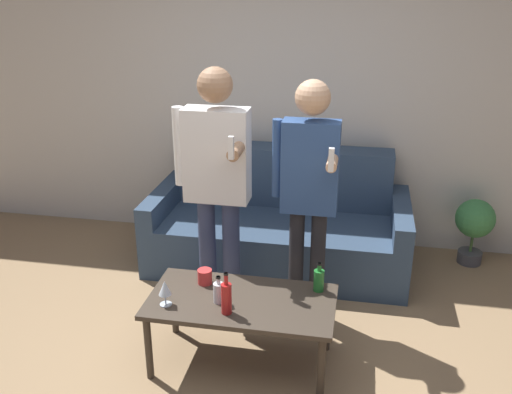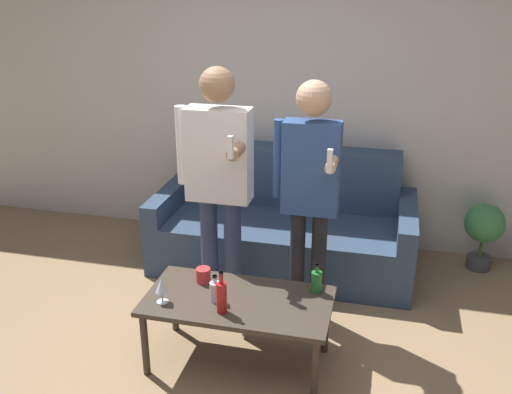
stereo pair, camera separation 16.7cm
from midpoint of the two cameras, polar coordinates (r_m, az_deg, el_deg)
name	(u,v)px [view 1 (the left image)]	position (r m, az deg, el deg)	size (l,w,h in m)	color
ground_plane	(232,393)	(3.50, -3.86, -18.98)	(16.00, 16.00, 0.00)	#997A56
wall_back	(288,89)	(4.89, 2.25, 10.72)	(8.00, 0.06, 2.70)	silver
couch	(279,225)	(4.72, 1.34, -2.84)	(2.07, 0.95, 0.91)	#334760
coffee_table	(241,306)	(3.48, -2.91, -10.88)	(1.12, 0.58, 0.46)	#3D3328
bottle_orange	(219,292)	(3.40, -5.18, -9.45)	(0.06, 0.06, 0.17)	silver
bottle_green	(226,297)	(3.28, -4.45, -10.00)	(0.06, 0.06, 0.26)	#B21E1E
bottle_dark	(319,280)	(3.51, 4.94, -8.25)	(0.07, 0.07, 0.19)	#23752D
wine_glass_near	(165,289)	(3.40, -10.52, -9.02)	(0.08, 0.08, 0.16)	silver
cup_on_table	(205,277)	(3.61, -6.47, -7.93)	(0.09, 0.09, 0.09)	red
person_standing_left	(216,174)	(3.81, -5.24, 2.32)	(0.51, 0.44, 1.73)	navy
person_standing_right	(309,182)	(3.68, 4.03, 1.49)	(0.43, 0.42, 1.67)	#232328
potted_plant	(475,223)	(4.96, 20.13, -2.45)	(0.32, 0.32, 0.56)	#4C4C51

